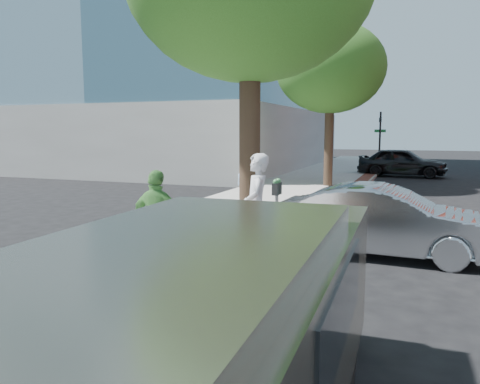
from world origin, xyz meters
The scene contains 14 objects.
ground centered at (0.00, 0.00, 0.00)m, with size 120.00×120.00×0.00m, color black.
sidewalk centered at (-1.50, 8.00, 0.07)m, with size 5.00×60.00×0.15m, color #9E9991.
brick_strip centered at (0.70, 8.00, 0.15)m, with size 0.60×60.00×0.01m, color brown.
curb centered at (1.05, 8.00, 0.07)m, with size 0.10×60.00×0.15m, color gray.
office_base centered at (-13.00, 22.00, 2.00)m, with size 18.20×22.20×4.00m, color gray.
signal_near centered at (0.90, 22.00, 2.25)m, with size 0.70×0.15×3.80m.
tree_far centered at (-0.50, 12.00, 5.30)m, with size 4.80×4.80×7.14m.
parking_meter centered at (0.68, -0.02, 1.21)m, with size 0.12×0.32×1.47m.
person_gray centered at (0.51, -0.76, 1.16)m, with size 0.73×0.48×2.01m, color silver.
person_officer centered at (-1.14, 3.31, 1.01)m, with size 0.83×0.65×1.72m, color #8DB3DA.
person_green centered at (-0.80, -2.18, 1.04)m, with size 1.04×0.43×1.77m, color #4C8F41.
sedan_silver centered at (2.72, 0.91, 0.73)m, with size 1.55×4.44×1.46m, color #ACAEB3.
bg_car centered at (2.40, 19.23, 0.82)m, with size 1.95×4.84×1.65m, color black.
van centered at (1.92, -5.93, 1.03)m, with size 2.11×5.18×1.89m.
Camera 1 is at (3.35, -9.01, 2.57)m, focal length 35.00 mm.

